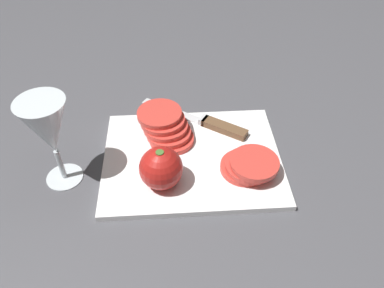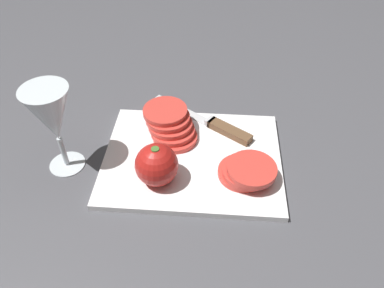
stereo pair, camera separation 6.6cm
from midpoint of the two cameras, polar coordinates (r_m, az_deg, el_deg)
The scene contains 7 objects.
ground_plane at distance 0.67m, azimuth 5.59°, elevation -4.84°, with size 3.00×3.00×0.00m, color #4C4C51.
cutting_board at distance 0.69m, azimuth 2.76°, elevation -2.31°, with size 0.32×0.25×0.01m.
wine_glass at distance 0.64m, azimuth -17.86°, elevation 3.70°, with size 0.08×0.08×0.17m.
whole_tomato at distance 0.62m, azimuth -2.43°, elevation -3.33°, with size 0.07×0.07×0.07m.
knife at distance 0.74m, azimuth 6.88°, elevation 2.47°, with size 0.21×0.15×0.01m.
tomato_slice_stack_near at distance 0.71m, azimuth -0.72°, elevation 2.91°, with size 0.11×0.11×0.05m.
tomato_slice_stack_far at distance 0.65m, azimuth 11.22°, elevation -4.18°, with size 0.10×0.09×0.03m.
Camera 2 is at (-0.00, 0.45, 0.50)m, focal length 35.00 mm.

